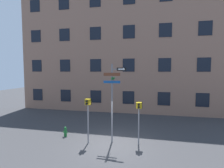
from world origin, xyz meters
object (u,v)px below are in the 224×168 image
Objects in this scene: pedestrian_signal_right at (139,111)px; fire_hydrant at (65,132)px; pedestrian_signal_left at (88,109)px; street_sign_pole at (113,96)px.

pedestrian_signal_right reaches higher than fire_hydrant.
pedestrian_signal_right is (2.95, 0.48, -0.10)m from pedestrian_signal_left.
street_sign_pole is at bearing -177.68° from pedestrian_signal_right.
fire_hydrant is (-1.83, 0.68, -1.76)m from pedestrian_signal_left.
pedestrian_signal_right is 5.06m from fire_hydrant.
street_sign_pole is 1.75× the size of pedestrian_signal_left.
pedestrian_signal_left is at bearing -170.86° from pedestrian_signal_right.
street_sign_pole is at bearing 16.17° from pedestrian_signal_left.
pedestrian_signal_left reaches higher than pedestrian_signal_right.
pedestrian_signal_left reaches higher than fire_hydrant.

